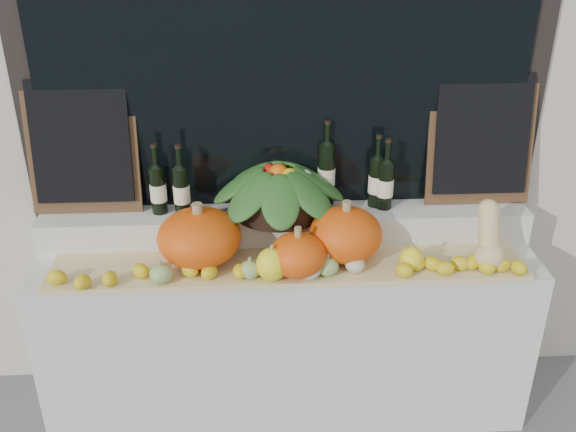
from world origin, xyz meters
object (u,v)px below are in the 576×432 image
at_px(produce_bowl, 279,188).
at_px(wine_bottle_tall, 326,173).
at_px(butternut_squash, 489,239).
at_px(pumpkin_right, 346,234).
at_px(pumpkin_left, 199,237).

bearing_deg(produce_bowl, wine_bottle_tall, 19.62).
bearing_deg(butternut_squash, wine_bottle_tall, 150.28).
relative_size(pumpkin_right, wine_bottle_tall, 0.79).
height_order(pumpkin_right, butternut_squash, butternut_squash).
distance_m(pumpkin_left, butternut_squash, 1.27).
height_order(pumpkin_right, produce_bowl, produce_bowl).
bearing_deg(butternut_squash, pumpkin_right, 172.27).
relative_size(produce_bowl, wine_bottle_tall, 1.58).
xyz_separation_m(pumpkin_left, pumpkin_right, (0.64, -0.00, -0.00)).
relative_size(pumpkin_left, wine_bottle_tall, 0.89).
distance_m(pumpkin_left, pumpkin_right, 0.64).
height_order(produce_bowl, wine_bottle_tall, wine_bottle_tall).
bearing_deg(pumpkin_right, wine_bottle_tall, 100.78).
bearing_deg(butternut_squash, produce_bowl, 161.43).
relative_size(pumpkin_left, butternut_squash, 1.29).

